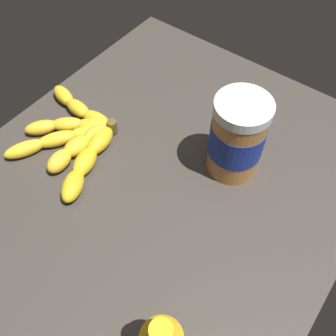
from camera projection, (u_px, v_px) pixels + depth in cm
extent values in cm
cube|color=#38332D|center=(164.00, 180.00, 75.76)|extent=(80.20, 70.18, 4.28)
ellipsoid|color=yellow|center=(96.00, 119.00, 80.35)|extent=(3.78, 7.09, 3.17)
ellipsoid|color=yellow|center=(78.00, 108.00, 82.25)|extent=(3.70, 7.06, 3.17)
ellipsoid|color=yellow|center=(64.00, 96.00, 84.56)|extent=(4.77, 7.40, 3.17)
ellipsoid|color=yellow|center=(93.00, 125.00, 79.50)|extent=(5.86, 7.40, 3.02)
ellipsoid|color=yellow|center=(67.00, 124.00, 79.65)|extent=(6.71, 7.11, 3.02)
ellipsoid|color=yellow|center=(41.00, 128.00, 79.11)|extent=(7.24, 6.48, 3.02)
ellipsoid|color=yellow|center=(90.00, 132.00, 78.43)|extent=(8.34, 7.54, 3.01)
ellipsoid|color=yellow|center=(57.00, 139.00, 77.29)|extent=(8.59, 7.02, 3.01)
ellipsoid|color=yellow|center=(25.00, 149.00, 75.77)|extent=(8.75, 6.42, 3.01)
ellipsoid|color=yellow|center=(96.00, 135.00, 77.60)|extent=(6.69, 5.22, 3.58)
ellipsoid|color=yellow|center=(77.00, 146.00, 75.82)|extent=(6.23, 4.21, 3.58)
ellipsoid|color=yellow|center=(59.00, 161.00, 73.66)|extent=(6.17, 4.09, 3.58)
ellipsoid|color=yellow|center=(100.00, 141.00, 76.59)|extent=(7.70, 4.71, 3.70)
ellipsoid|color=yellow|center=(85.00, 162.00, 73.52)|extent=(8.01, 5.66, 3.70)
ellipsoid|color=yellow|center=(73.00, 186.00, 70.27)|extent=(8.13, 6.48, 3.70)
cylinder|color=brown|center=(112.00, 127.00, 78.88)|extent=(2.00, 2.00, 3.00)
cylinder|color=#B27238|center=(236.00, 141.00, 69.27)|extent=(9.84, 9.84, 14.95)
cylinder|color=navy|center=(237.00, 138.00, 68.66)|extent=(10.04, 10.04, 6.73)
cylinder|color=silver|center=(244.00, 108.00, 62.41)|extent=(10.07, 10.07, 1.95)
cone|color=gold|center=(161.00, 336.00, 46.28)|extent=(5.68, 5.68, 2.11)
cylinder|color=yellow|center=(161.00, 332.00, 44.55)|extent=(2.94, 2.94, 2.17)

